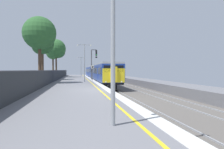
% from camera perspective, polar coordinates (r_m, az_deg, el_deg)
% --- Properties ---
extents(ground, '(17.40, 110.00, 1.21)m').
position_cam_1_polar(ground, '(17.62, 6.13, -6.16)').
color(ground, slate).
extents(commuter_train_at_platform, '(2.83, 40.55, 3.81)m').
position_cam_1_polar(commuter_train_at_platform, '(43.53, -4.33, 0.75)').
color(commuter_train_at_platform, navy).
rests_on(commuter_train_at_platform, ground).
extents(signal_gantry, '(1.10, 0.24, 5.28)m').
position_cam_1_polar(signal_gantry, '(35.36, -5.43, 3.89)').
color(signal_gantry, '#47474C').
rests_on(signal_gantry, ground).
extents(speed_limit_sign, '(0.59, 0.08, 2.45)m').
position_cam_1_polar(speed_limit_sign, '(31.70, -5.55, 1.10)').
color(speed_limit_sign, '#59595B').
rests_on(speed_limit_sign, ground).
extents(platform_lamp_near, '(2.00, 0.20, 5.56)m').
position_cam_1_polar(platform_lamp_near, '(6.21, 0.26, 16.37)').
color(platform_lamp_near, '#93999E').
rests_on(platform_lamp_near, ground).
extents(platform_lamp_mid, '(2.00, 0.20, 5.23)m').
position_cam_1_polar(platform_lamp_mid, '(27.87, -7.84, 4.24)').
color(platform_lamp_mid, '#93999E').
rests_on(platform_lamp_mid, ground).
extents(platform_lamp_far, '(2.00, 0.20, 4.83)m').
position_cam_1_polar(platform_lamp_far, '(49.76, -8.81, 2.69)').
color(platform_lamp_far, '#93999E').
rests_on(platform_lamp_far, ground).
extents(platform_back_fence, '(0.07, 99.00, 1.65)m').
position_cam_1_polar(platform_back_fence, '(17.10, -20.89, -1.51)').
color(platform_back_fence, '#282B2D').
rests_on(platform_back_fence, ground).
extents(background_tree_left, '(4.08, 4.08, 8.28)m').
position_cam_1_polar(background_tree_left, '(26.97, -19.66, 10.67)').
color(background_tree_left, '#473323').
rests_on(background_tree_left, ground).
extents(background_tree_centre, '(3.47, 3.47, 7.85)m').
position_cam_1_polar(background_tree_centre, '(52.71, -16.40, 5.93)').
color(background_tree_centre, '#473323').
rests_on(background_tree_centre, ground).
extents(background_tree_right, '(4.34, 4.34, 8.68)m').
position_cam_1_polar(background_tree_right, '(47.84, -15.43, 6.85)').
color(background_tree_right, '#473323').
rests_on(background_tree_right, ground).
extents(background_tree_back, '(3.81, 3.81, 8.12)m').
position_cam_1_polar(background_tree_back, '(35.78, -19.30, 8.22)').
color(background_tree_back, '#473323').
rests_on(background_tree_back, ground).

